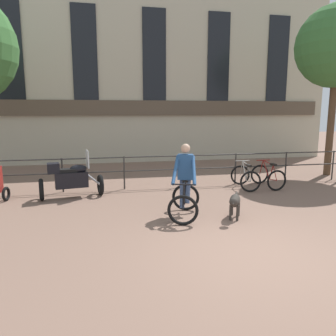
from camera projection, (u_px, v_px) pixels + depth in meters
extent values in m
plane|color=#7A5B4C|center=(252.00, 252.00, 5.79)|extent=(60.00, 60.00, 0.00)
cylinder|color=#2D2B28|center=(62.00, 175.00, 9.98)|extent=(0.05, 0.05, 1.05)
cylinder|color=#2D2B28|center=(124.00, 173.00, 10.35)|extent=(0.05, 0.05, 1.05)
cylinder|color=#2D2B28|center=(182.00, 171.00, 10.72)|extent=(0.05, 0.05, 1.05)
cylinder|color=#2D2B28|center=(235.00, 169.00, 11.09)|extent=(0.05, 0.05, 1.05)
cylinder|color=#2D2B28|center=(286.00, 167.00, 11.45)|extent=(0.05, 0.05, 1.05)
cylinder|color=#2D2B28|center=(333.00, 165.00, 11.82)|extent=(0.05, 0.05, 1.05)
cylinder|color=#2D2B28|center=(182.00, 156.00, 10.63)|extent=(15.00, 0.04, 0.04)
cylinder|color=#2D2B28|center=(182.00, 169.00, 10.71)|extent=(15.00, 0.04, 0.04)
cube|color=#BCB299|center=(153.00, 72.00, 15.67)|extent=(18.00, 0.60, 8.55)
cube|color=brown|center=(155.00, 108.00, 15.61)|extent=(17.10, 0.12, 0.70)
cube|color=black|center=(10.00, 58.00, 14.04)|extent=(1.10, 0.06, 4.79)
cube|color=black|center=(85.00, 60.00, 14.66)|extent=(1.10, 0.06, 4.79)
cube|color=black|center=(154.00, 62.00, 15.28)|extent=(1.10, 0.06, 4.79)
cube|color=black|center=(218.00, 64.00, 15.90)|extent=(1.10, 0.06, 4.79)
cube|color=black|center=(277.00, 66.00, 16.52)|extent=(1.10, 0.06, 4.79)
torus|color=black|center=(183.00, 210.00, 7.07)|extent=(0.67, 0.27, 0.68)
torus|color=black|center=(186.00, 197.00, 8.15)|extent=(0.67, 0.27, 0.68)
cylinder|color=black|center=(184.00, 195.00, 7.45)|extent=(0.18, 0.48, 0.60)
cylinder|color=black|center=(185.00, 193.00, 7.78)|extent=(0.10, 0.23, 0.52)
cylinder|color=black|center=(184.00, 183.00, 7.50)|extent=(0.24, 0.64, 0.10)
cylinder|color=black|center=(185.00, 201.00, 7.94)|extent=(0.16, 0.43, 0.08)
cylinder|color=black|center=(185.00, 189.00, 7.99)|extent=(0.10, 0.26, 0.47)
cylinder|color=black|center=(183.00, 197.00, 7.12)|extent=(0.10, 0.22, 0.54)
cylinder|color=black|center=(184.00, 185.00, 7.17)|extent=(0.47, 0.18, 0.03)
cube|color=black|center=(185.00, 180.00, 7.83)|extent=(0.19, 0.27, 0.05)
cube|color=navy|center=(185.00, 167.00, 7.77)|extent=(0.41, 0.32, 0.60)
sphere|color=tan|center=(186.00, 148.00, 7.70)|extent=(0.22, 0.22, 0.22)
cylinder|color=navy|center=(175.00, 170.00, 7.47)|extent=(0.35, 0.69, 0.60)
cylinder|color=navy|center=(194.00, 170.00, 7.43)|extent=(0.23, 0.71, 0.60)
cylinder|color=#384766|center=(182.00, 194.00, 7.79)|extent=(0.17, 0.32, 0.69)
cylinder|color=#384766|center=(188.00, 191.00, 7.77)|extent=(0.22, 0.32, 0.58)
ellipsoid|color=#332D28|center=(235.00, 200.00, 7.55)|extent=(0.49, 0.65, 0.28)
cylinder|color=#332D28|center=(234.00, 202.00, 7.32)|extent=(0.21, 0.20, 0.17)
sphere|color=#332D28|center=(234.00, 202.00, 7.16)|extent=(0.19, 0.19, 0.19)
cone|color=#332D28|center=(233.00, 203.00, 7.08)|extent=(0.14, 0.15, 0.10)
cylinder|color=#332D28|center=(236.00, 194.00, 7.89)|extent=(0.14, 0.20, 0.11)
cylinder|color=#332D28|center=(230.00, 213.00, 7.43)|extent=(0.06, 0.06, 0.36)
cylinder|color=#332D28|center=(237.00, 213.00, 7.39)|extent=(0.06, 0.06, 0.36)
cylinder|color=#332D28|center=(232.00, 208.00, 7.80)|extent=(0.06, 0.06, 0.36)
cylinder|color=#332D28|center=(239.00, 208.00, 7.76)|extent=(0.06, 0.06, 0.36)
torus|color=black|center=(100.00, 185.00, 9.65)|extent=(0.23, 0.63, 0.62)
torus|color=black|center=(41.00, 190.00, 9.05)|extent=(0.23, 0.63, 0.62)
cube|color=black|center=(71.00, 180.00, 9.31)|extent=(0.95, 0.55, 0.44)
ellipsoid|color=black|center=(78.00, 169.00, 9.34)|extent=(0.53, 0.40, 0.24)
cube|color=black|center=(67.00, 171.00, 9.23)|extent=(0.60, 0.39, 0.10)
cylinder|color=#B2B2B7|center=(93.00, 179.00, 9.54)|extent=(0.46, 0.14, 0.41)
cube|color=silver|center=(87.00, 159.00, 9.39)|extent=(0.11, 0.44, 0.50)
cube|color=black|center=(53.00, 168.00, 9.08)|extent=(0.38, 0.41, 0.28)
torus|color=black|center=(240.00, 175.00, 11.02)|extent=(0.66, 0.14, 0.66)
torus|color=black|center=(251.00, 182.00, 9.99)|extent=(0.66, 0.14, 0.66)
cylinder|color=#9E998E|center=(244.00, 170.00, 10.58)|extent=(0.09, 0.47, 0.58)
cylinder|color=#9E998E|center=(247.00, 173.00, 10.28)|extent=(0.06, 0.22, 0.51)
cylinder|color=#9E998E|center=(246.00, 163.00, 10.44)|extent=(0.11, 0.63, 0.10)
cylinder|color=#9E998E|center=(248.00, 181.00, 10.20)|extent=(0.07, 0.42, 0.07)
cylinder|color=#9E998E|center=(250.00, 174.00, 10.06)|extent=(0.05, 0.25, 0.46)
cylinder|color=#9E998E|center=(241.00, 168.00, 10.88)|extent=(0.05, 0.21, 0.52)
cylinder|color=#9E998E|center=(243.00, 161.00, 10.75)|extent=(0.48, 0.08, 0.03)
cube|color=black|center=(249.00, 165.00, 10.14)|extent=(0.15, 0.25, 0.05)
torus|color=black|center=(260.00, 174.00, 11.16)|extent=(0.66, 0.08, 0.66)
torus|color=black|center=(277.00, 180.00, 10.16)|extent=(0.66, 0.08, 0.66)
cylinder|color=maroon|center=(266.00, 170.00, 10.73)|extent=(0.05, 0.47, 0.58)
cylinder|color=maroon|center=(271.00, 172.00, 10.44)|extent=(0.04, 0.22, 0.51)
cylinder|color=maroon|center=(268.00, 163.00, 10.60)|extent=(0.06, 0.63, 0.10)
cylinder|color=maroon|center=(273.00, 180.00, 10.36)|extent=(0.04, 0.42, 0.07)
cylinder|color=maroon|center=(275.00, 173.00, 10.23)|extent=(0.03, 0.25, 0.46)
cylinder|color=maroon|center=(261.00, 167.00, 11.03)|extent=(0.03, 0.21, 0.52)
cylinder|color=maroon|center=(263.00, 160.00, 10.89)|extent=(0.48, 0.05, 0.03)
cube|color=black|center=(273.00, 164.00, 10.30)|extent=(0.13, 0.24, 0.05)
torus|color=black|center=(6.00, 194.00, 9.03)|extent=(0.16, 0.41, 0.40)
cylinder|color=brown|center=(331.00, 123.00, 12.45)|extent=(0.26, 0.26, 3.97)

